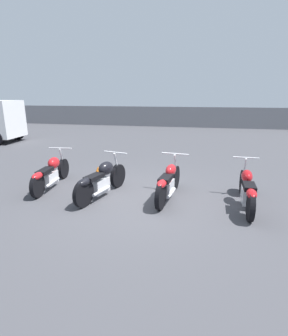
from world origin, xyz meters
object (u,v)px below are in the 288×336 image
(motorcycle_slot_2, at_px, (168,182))
(motorcycle_slot_3, at_px, (247,189))
(motorcycle_slot_0, at_px, (51,173))
(traffic_cone_near, at_px, (98,173))
(motorcycle_slot_1, at_px, (101,180))

(motorcycle_slot_2, xyz_separation_m, motorcycle_slot_3, (1.77, -0.07, -0.02))
(motorcycle_slot_3, bearing_deg, motorcycle_slot_0, 179.91)
(motorcycle_slot_0, bearing_deg, motorcycle_slot_2, -8.19)
(motorcycle_slot_2, xyz_separation_m, traffic_cone_near, (-2.23, 1.13, -0.23))
(motorcycle_slot_1, bearing_deg, traffic_cone_near, 129.01)
(motorcycle_slot_1, xyz_separation_m, traffic_cone_near, (-0.61, 1.31, -0.25))
(motorcycle_slot_0, xyz_separation_m, motorcycle_slot_3, (4.97, -0.23, -0.00))
(motorcycle_slot_0, xyz_separation_m, motorcycle_slot_1, (1.58, -0.34, 0.03))
(motorcycle_slot_1, relative_size, motorcycle_slot_3, 0.95)
(motorcycle_slot_0, relative_size, traffic_cone_near, 5.61)
(motorcycle_slot_0, xyz_separation_m, motorcycle_slot_2, (3.20, -0.16, 0.02))
(motorcycle_slot_0, relative_size, motorcycle_slot_2, 1.08)
(motorcycle_slot_0, bearing_deg, traffic_cone_near, 39.91)
(motorcycle_slot_2, relative_size, motorcycle_slot_3, 0.92)
(motorcycle_slot_0, relative_size, motorcycle_slot_3, 0.99)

